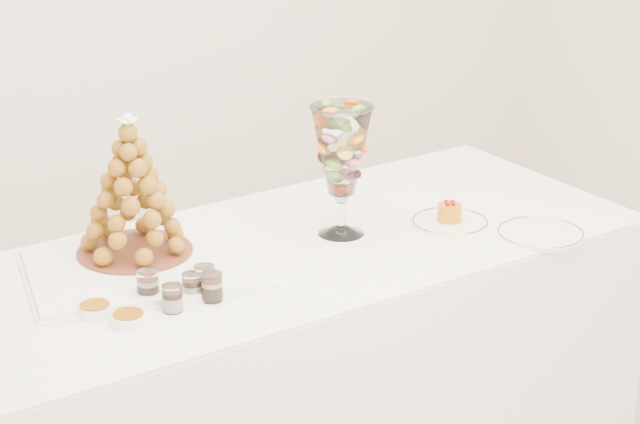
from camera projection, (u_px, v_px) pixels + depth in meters
buffet_table at (277, 380)px, 3.60m from camera, size 2.17×0.95×0.81m
lace_tray at (146, 268)px, 3.32m from camera, size 0.70×0.58×0.02m
macaron_vase at (342, 152)px, 3.49m from camera, size 0.17×0.17×0.38m
cake_plate at (450, 223)px, 3.64m from camera, size 0.23×0.23×0.01m
spare_plate at (540, 234)px, 3.56m from camera, size 0.26×0.26×0.01m
verrine_a at (148, 285)px, 3.15m from camera, size 0.07×0.07×0.08m
verrine_b at (192, 286)px, 3.16m from camera, size 0.06×0.06×0.07m
verrine_c at (205, 280)px, 3.18m from camera, size 0.07×0.07×0.08m
verrine_d at (172, 298)px, 3.09m from camera, size 0.06×0.06×0.07m
verrine_e at (212, 287)px, 3.15m from camera, size 0.06×0.06×0.07m
ramekin_back at (95, 310)px, 3.08m from camera, size 0.08×0.08×0.03m
ramekin_front at (128, 319)px, 3.03m from camera, size 0.08×0.08×0.03m
croquembouche at (131, 186)px, 3.33m from camera, size 0.32×0.32×0.39m
mousse_cake at (450, 212)px, 3.64m from camera, size 0.07×0.07×0.06m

